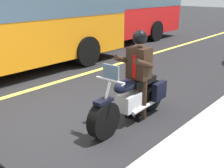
# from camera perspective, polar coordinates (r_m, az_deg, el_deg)

# --- Properties ---
(ground_plane) EXTENTS (80.00, 80.00, 0.00)m
(ground_plane) POSITION_cam_1_polar(r_m,az_deg,el_deg) (5.59, -9.35, -7.16)
(ground_plane) COLOR black
(lane_center_stripe) EXTENTS (60.00, 0.16, 0.01)m
(lane_center_stripe) POSITION_cam_1_polar(r_m,az_deg,el_deg) (7.14, -19.69, -2.14)
(lane_center_stripe) COLOR #E5DB4C
(lane_center_stripe) RESTS_ON ground_plane
(motorcycle_main) EXTENTS (2.22, 0.65, 1.26)m
(motorcycle_main) POSITION_cam_1_polar(r_m,az_deg,el_deg) (5.30, 4.21, -3.10)
(motorcycle_main) COLOR black
(motorcycle_main) RESTS_ON ground_plane
(rider_main) EXTENTS (0.64, 0.57, 1.74)m
(rider_main) POSITION_cam_1_polar(r_m,az_deg,el_deg) (5.26, 5.51, 3.43)
(rider_main) COLOR black
(rider_main) RESTS_ON ground_plane
(bus_near) EXTENTS (11.05, 2.70, 3.30)m
(bus_near) POSITION_cam_1_polar(r_m,az_deg,el_deg) (12.30, -4.12, 16.20)
(bus_near) COLOR red
(bus_near) RESTS_ON ground_plane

